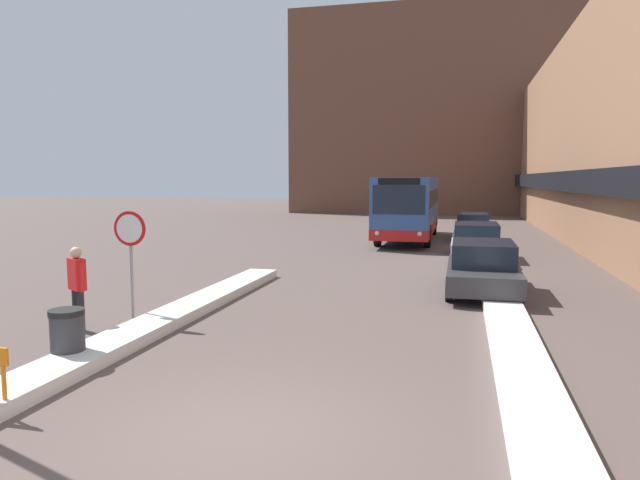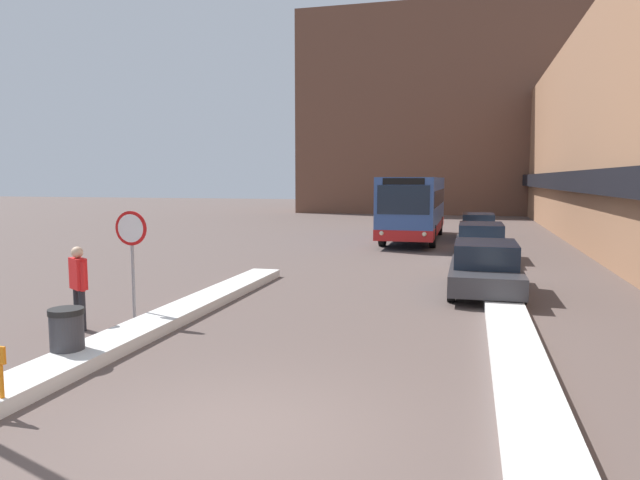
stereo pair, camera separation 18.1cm
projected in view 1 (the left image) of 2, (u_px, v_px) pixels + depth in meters
The scene contains 12 objects.
ground_plane at pixel (243, 434), 7.07m from camera, with size 160.00×160.00×0.00m, color brown.
building_row_right at pixel (621, 136), 27.31m from camera, with size 5.50×60.00×10.46m.
building_backdrop_far at pixel (434, 114), 53.01m from camera, with size 26.00×8.00×18.44m.
snow_bank_left at pixel (109, 346), 10.36m from camera, with size 0.90×16.88×0.23m.
snow_bank_right at pixel (529, 388), 8.29m from camera, with size 0.90×17.74×0.22m.
city_bus at pixel (409, 206), 29.41m from camera, with size 2.60×10.19×3.23m.
parked_car_front at pixel (483, 267), 15.81m from camera, with size 1.92×4.39×1.42m.
parked_car_middle at pixel (476, 241), 22.57m from camera, with size 1.93×4.75×1.41m.
parked_car_back at pixel (472, 226), 29.72m from camera, with size 1.82×4.72×1.36m.
stop_sign at pixel (130, 242), 12.47m from camera, with size 0.76×0.08×2.45m.
pedestrian at pixel (77, 281), 11.76m from camera, with size 0.51×0.44×1.76m.
trash_bin at pixel (68, 337), 9.68m from camera, with size 0.59×0.59×0.95m.
Camera 1 is at (2.55, -6.35, 3.14)m, focal length 32.00 mm.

